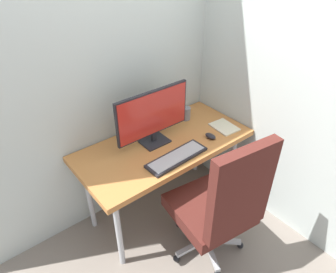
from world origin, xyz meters
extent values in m
plane|color=slate|center=(0.00, 0.00, 0.00)|extent=(8.00, 8.00, 0.00)
cube|color=#B7C1BC|center=(0.00, 0.35, 1.40)|extent=(2.96, 0.04, 2.80)
cube|color=#B7C1BC|center=(0.70, -0.23, 1.40)|extent=(0.04, 2.25, 2.80)
cube|color=#B27038|center=(0.00, 0.00, 0.69)|extent=(1.35, 0.64, 0.04)
cylinder|color=#B2B5BA|center=(-0.58, -0.22, 0.33)|extent=(0.04, 0.04, 0.67)
cylinder|color=#B2B5BA|center=(0.58, -0.22, 0.33)|extent=(0.04, 0.04, 0.67)
cylinder|color=#B2B5BA|center=(-0.58, 0.22, 0.33)|extent=(0.04, 0.04, 0.67)
cylinder|color=#B2B5BA|center=(0.58, 0.22, 0.33)|extent=(0.04, 0.04, 0.67)
sphere|color=black|center=(-0.26, -0.47, 0.03)|extent=(0.05, 0.05, 0.05)
cube|color=#B2B5BA|center=(-0.12, -0.48, 0.07)|extent=(0.27, 0.07, 0.03)
cube|color=#B2B5BA|center=(-0.05, -0.62, 0.07)|extent=(0.15, 0.26, 0.03)
sphere|color=black|center=(0.20, -0.69, 0.03)|extent=(0.05, 0.05, 0.05)
cube|color=#B2B5BA|center=(0.11, -0.60, 0.07)|extent=(0.22, 0.21, 0.03)
sphere|color=black|center=(0.25, -0.38, 0.03)|extent=(0.05, 0.05, 0.05)
cube|color=#B2B5BA|center=(0.13, -0.44, 0.07)|extent=(0.25, 0.16, 0.03)
sphere|color=black|center=(-0.04, -0.24, 0.03)|extent=(0.05, 0.05, 0.05)
cube|color=#B2B5BA|center=(-0.01, -0.37, 0.07)|extent=(0.08, 0.27, 0.03)
cylinder|color=#B2B5BA|center=(0.01, -0.50, 0.22)|extent=(0.04, 0.04, 0.28)
cube|color=#4C1E19|center=(0.01, -0.50, 0.41)|extent=(0.57, 0.57, 0.10)
cube|color=#4C1E19|center=(-0.03, -0.76, 0.79)|extent=(0.46, 0.13, 0.65)
cube|color=black|center=(-0.05, 0.06, 0.72)|extent=(0.20, 0.16, 0.01)
cube|color=black|center=(-0.05, 0.07, 0.76)|extent=(0.04, 0.02, 0.08)
cube|color=black|center=(-0.05, 0.07, 0.96)|extent=(0.61, 0.02, 0.35)
cube|color=#B2261E|center=(-0.05, 0.05, 0.96)|extent=(0.59, 0.01, 0.32)
cube|color=black|center=(-0.05, -0.20, 0.72)|extent=(0.48, 0.17, 0.02)
cube|color=#9EA0A5|center=(-0.05, -0.20, 0.73)|extent=(0.44, 0.14, 0.00)
ellipsoid|color=black|center=(0.32, -0.17, 0.73)|extent=(0.06, 0.10, 0.04)
cylinder|color=slate|center=(0.36, 0.17, 0.77)|extent=(0.09, 0.09, 0.11)
cylinder|color=silver|center=(0.35, 0.17, 0.83)|extent=(0.02, 0.01, 0.12)
cylinder|color=silver|center=(0.37, 0.17, 0.83)|extent=(0.02, 0.01, 0.12)
torus|color=#337FD8|center=(0.36, 0.17, 0.78)|extent=(0.04, 0.03, 0.01)
cylinder|color=purple|center=(0.34, 0.16, 0.81)|extent=(0.02, 0.02, 0.12)
cube|color=beige|center=(0.52, -0.14, 0.72)|extent=(0.18, 0.23, 0.01)
camera|label=1|loc=(-1.15, -1.48, 2.06)|focal=32.43mm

